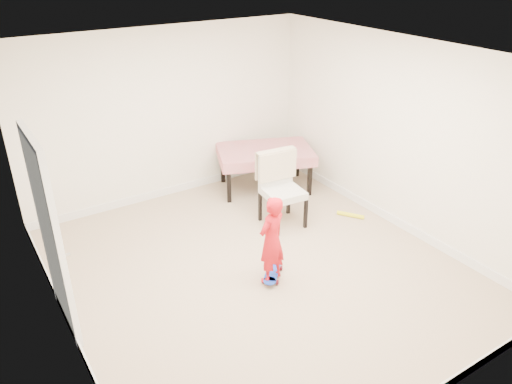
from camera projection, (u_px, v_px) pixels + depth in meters
ground at (258, 268)px, 6.18m from camera, size 5.00×5.00×0.00m
ceiling at (258, 58)px, 5.03m from camera, size 4.50×5.00×0.04m
wall_back at (168, 115)px, 7.47m from camera, size 4.50×0.04×2.60m
wall_front at (438, 288)px, 3.74m from camera, size 4.50×0.04×2.60m
wall_left at (52, 228)px, 4.52m from camera, size 0.04×5.00×2.60m
wall_right at (398, 136)px, 6.68m from camera, size 0.04×5.00×2.60m
door at (51, 239)px, 4.87m from camera, size 0.11×0.94×2.11m
baseboard_back at (174, 189)px, 8.03m from camera, size 4.50×0.02×0.12m
baseboard_left at (74, 333)px, 5.07m from camera, size 0.02×5.00×0.12m
baseboard_right at (387, 216)px, 7.24m from camera, size 0.02×5.00×0.12m
dining_table at (265, 169)px, 8.06m from camera, size 1.71×1.41×0.69m
dining_chair at (283, 191)px, 6.93m from camera, size 0.64×0.71×1.06m
skateboard at (272, 273)px, 6.02m from camera, size 0.52×0.53×0.08m
child at (271, 243)px, 5.70m from camera, size 0.46×0.37×1.09m
foam_toy at (350, 215)px, 7.34m from camera, size 0.28×0.36×0.06m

